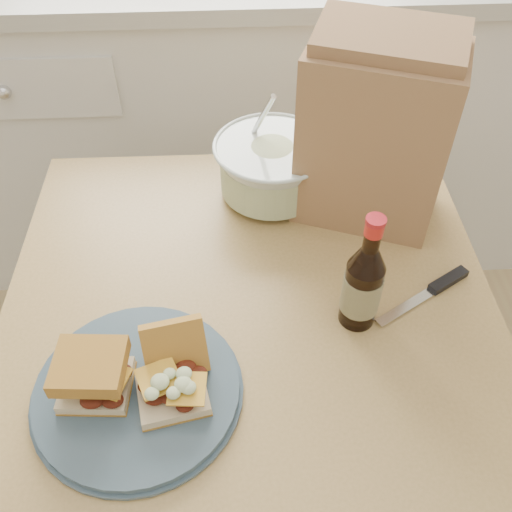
{
  "coord_description": "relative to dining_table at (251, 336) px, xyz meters",
  "views": [
    {
      "loc": [
        0.05,
        0.1,
        1.48
      ],
      "look_at": [
        0.08,
        0.76,
        0.79
      ],
      "focal_mm": 40.0,
      "sensor_mm": 36.0,
      "label": 1
    }
  ],
  "objects": [
    {
      "name": "cabinet_run",
      "position": [
        -0.07,
        0.97,
        -0.13
      ],
      "size": [
        2.5,
        0.64,
        0.94
      ],
      "color": "silver",
      "rests_on": "ground"
    },
    {
      "name": "dining_table",
      "position": [
        0.0,
        0.0,
        0.0
      ],
      "size": [
        0.86,
        0.86,
        0.71
      ],
      "rotation": [
        0.0,
        0.0,
        -0.01
      ],
      "color": "tan",
      "rests_on": "ground"
    },
    {
      "name": "plate",
      "position": [
        -0.18,
        -0.17,
        0.11
      ],
      "size": [
        0.31,
        0.31,
        0.02
      ],
      "primitive_type": "cylinder",
      "color": "#3D5363",
      "rests_on": "dining_table"
    },
    {
      "name": "sandwich_left",
      "position": [
        -0.24,
        -0.17,
        0.16
      ],
      "size": [
        0.11,
        0.1,
        0.07
      ],
      "rotation": [
        0.0,
        0.0,
        -0.07
      ],
      "color": "beige",
      "rests_on": "plate"
    },
    {
      "name": "sandwich_right",
      "position": [
        -0.12,
        -0.17,
        0.15
      ],
      "size": [
        0.12,
        0.15,
        0.08
      ],
      "rotation": [
        0.0,
        0.0,
        0.2
      ],
      "color": "beige",
      "rests_on": "plate"
    },
    {
      "name": "coleslaw_bowl",
      "position": [
        0.06,
        0.29,
        0.16
      ],
      "size": [
        0.23,
        0.23,
        0.23
      ],
      "color": "silver",
      "rests_on": "dining_table"
    },
    {
      "name": "beer_bottle",
      "position": [
        0.18,
        -0.05,
        0.19
      ],
      "size": [
        0.06,
        0.06,
        0.23
      ],
      "rotation": [
        0.0,
        0.0,
        0.0
      ],
      "color": "black",
      "rests_on": "dining_table"
    },
    {
      "name": "knife",
      "position": [
        0.33,
        0.01,
        0.11
      ],
      "size": [
        0.19,
        0.12,
        0.01
      ],
      "rotation": [
        0.0,
        0.0,
        0.54
      ],
      "color": "silver",
      "rests_on": "dining_table"
    },
    {
      "name": "paper_bag",
      "position": [
        0.24,
        0.23,
        0.27
      ],
      "size": [
        0.3,
        0.25,
        0.34
      ],
      "primitive_type": "cube",
      "rotation": [
        0.0,
        0.0,
        -0.36
      ],
      "color": "#9A714A",
      "rests_on": "dining_table"
    }
  ]
}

